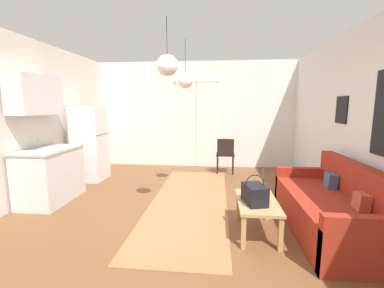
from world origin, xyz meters
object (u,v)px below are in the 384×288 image
Objects in this scene: handbag at (255,194)px; pendant_lamp_near at (167,65)px; coffee_table at (257,205)px; bamboo_vase at (262,191)px; accent_chair at (225,153)px; pendant_lamp_far at (185,80)px; refrigerator at (90,144)px; couch at (333,210)px.

handbag is 1.93m from pendant_lamp_near.
handbag is (-0.05, -0.09, 0.18)m from coffee_table.
coffee_table is 1.18× the size of pendant_lamp_near.
bamboo_vase reaches higher than accent_chair.
coffee_table is 1.03× the size of accent_chair.
pendant_lamp_far reaches higher than handbag.
pendant_lamp_far is at bearing 125.05° from handbag.
bamboo_vase reaches higher than coffee_table.
refrigerator is (-3.21, 2.04, 0.42)m from coffee_table.
bamboo_vase is 0.27× the size of refrigerator.
refrigerator is at bearing 145.93° from handbag.
pendant_lamp_far is at bearing 128.25° from coffee_table.
couch is 2.30× the size of accent_chair.
coffee_table is at bearing -132.37° from bamboo_vase.
couch is 0.96m from coffee_table.
refrigerator is 1.93× the size of pendant_lamp_far.
handbag is at bearing -118.85° from coffee_table.
handbag is 0.46× the size of accent_chair.
handbag is at bearing -54.95° from pendant_lamp_far.
coffee_table is 0.55× the size of refrigerator.
refrigerator is at bearing 16.43° from accent_chair.
handbag reaches higher than coffee_table.
pendant_lamp_far reaches higher than refrigerator.
pendant_lamp_near and pendant_lamp_far have the same top height.
accent_chair is at bearing 95.26° from handbag.
handbag is at bearing -34.07° from refrigerator.
accent_chair is (-1.26, 2.68, 0.19)m from couch.
pendant_lamp_near is at bearing 73.69° from accent_chair.
pendant_lamp_far reaches higher than accent_chair.
refrigerator is 1.87× the size of accent_chair.
accent_chair is 1.14× the size of pendant_lamp_near.
coffee_table is at bearing -32.46° from refrigerator.
pendant_lamp_far is (0.08, 1.13, -0.08)m from pendant_lamp_near.
pendant_lamp_near reaches higher than accent_chair.
bamboo_vase reaches higher than handbag.
handbag is 0.53× the size of pendant_lamp_near.
bamboo_vase is at bearing 99.61° from accent_chair.
pendant_lamp_near is at bearing 176.99° from couch.
pendant_lamp_near reaches higher than couch.
refrigerator reaches higher than bamboo_vase.
accent_chair is (-0.32, 2.80, 0.12)m from coffee_table.
refrigerator is 3.00m from accent_chair.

